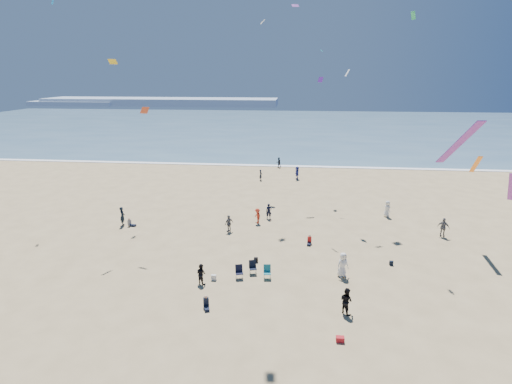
# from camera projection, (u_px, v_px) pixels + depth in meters

# --- Properties ---
(ground) EXTENTS (220.00, 220.00, 0.00)m
(ground) POSITION_uv_depth(u_px,v_px,m) (204.00, 350.00, 21.37)
(ground) COLOR tan
(ground) RESTS_ON ground
(ocean) EXTENTS (220.00, 100.00, 0.06)m
(ocean) POSITION_uv_depth(u_px,v_px,m) (281.00, 127.00, 111.96)
(ocean) COLOR #476B84
(ocean) RESTS_ON ground
(surf_line) EXTENTS (220.00, 1.20, 0.08)m
(surf_line) POSITION_uv_depth(u_px,v_px,m) (267.00, 166.00, 64.28)
(surf_line) COLOR white
(surf_line) RESTS_ON ground
(headland_far) EXTENTS (110.00, 20.00, 3.20)m
(headland_far) POSITION_uv_depth(u_px,v_px,m) (161.00, 102.00, 188.94)
(headland_far) COLOR #7A8EA8
(headland_far) RESTS_ON ground
(headland_near) EXTENTS (40.00, 14.00, 2.00)m
(headland_near) POSITION_uv_depth(u_px,v_px,m) (75.00, 103.00, 188.27)
(headland_near) COLOR #7A8EA8
(headland_near) RESTS_ON ground
(standing_flyers) EXTENTS (36.31, 40.75, 1.88)m
(standing_flyers) POSITION_uv_depth(u_px,v_px,m) (276.00, 213.00, 39.88)
(standing_flyers) COLOR red
(standing_flyers) RESTS_ON ground
(seated_group) EXTENTS (21.28, 21.90, 0.84)m
(seated_group) POSITION_uv_depth(u_px,v_px,m) (254.00, 290.00, 26.57)
(seated_group) COLOR silver
(seated_group) RESTS_ON ground
(chair_cluster) EXTENTS (2.70, 1.54, 1.00)m
(chair_cluster) POSITION_uv_depth(u_px,v_px,m) (253.00, 271.00, 28.96)
(chair_cluster) COLOR black
(chair_cluster) RESTS_ON ground
(white_tote) EXTENTS (0.35, 0.20, 0.40)m
(white_tote) POSITION_uv_depth(u_px,v_px,m) (214.00, 277.00, 28.63)
(white_tote) COLOR silver
(white_tote) RESTS_ON ground
(black_backpack) EXTENTS (0.30, 0.22, 0.38)m
(black_backpack) POSITION_uv_depth(u_px,v_px,m) (256.00, 260.00, 31.36)
(black_backpack) COLOR black
(black_backpack) RESTS_ON ground
(cooler) EXTENTS (0.45, 0.30, 0.30)m
(cooler) POSITION_uv_depth(u_px,v_px,m) (340.00, 339.00, 22.04)
(cooler) COLOR #B01920
(cooler) RESTS_ON ground
(navy_bag) EXTENTS (0.28, 0.18, 0.34)m
(navy_bag) POSITION_uv_depth(u_px,v_px,m) (391.00, 263.00, 30.87)
(navy_bag) COLOR black
(navy_bag) RESTS_ON ground
(kites_aloft) EXTENTS (46.61, 38.53, 27.70)m
(kites_aloft) POSITION_uv_depth(u_px,v_px,m) (373.00, 69.00, 29.54)
(kites_aloft) COLOR #2CB25E
(kites_aloft) RESTS_ON ground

